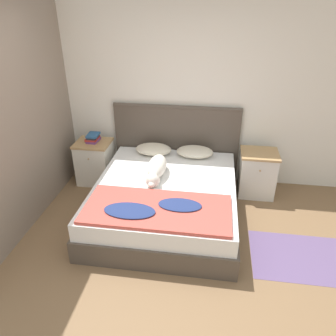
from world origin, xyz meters
The scene contains 13 objects.
ground_plane centered at (0.00, 0.00, 0.00)m, with size 16.00×16.00×0.00m, color brown.
wall_back centered at (0.00, 2.13, 1.27)m, with size 9.00×0.06×2.55m.
wall_side_left centered at (-1.56, 1.05, 1.27)m, with size 0.06×3.10×2.55m.
bed centered at (0.06, 1.05, 0.24)m, with size 1.73×1.97×0.48m.
headboard centered at (0.06, 2.06, 0.59)m, with size 1.81×0.06×1.14m.
nightstand_left centered at (-1.11, 1.77, 0.32)m, with size 0.50×0.45×0.63m.
nightstand_right centered at (1.22, 1.77, 0.32)m, with size 0.50×0.45×0.63m.
pillow_left centered at (-0.24, 1.82, 0.56)m, with size 0.51×0.33×0.15m.
pillow_right centered at (0.35, 1.82, 0.56)m, with size 0.51×0.33×0.15m.
quilt centered at (0.04, 0.47, 0.51)m, with size 1.55×0.72×0.07m.
dog centered at (-0.08, 1.20, 0.59)m, with size 0.23×0.76×0.22m.
book_stack centered at (-1.11, 1.80, 0.69)m, with size 0.18×0.23×0.11m.
rug centered at (1.73, 0.51, 0.00)m, with size 1.30×0.76×0.00m.
Camera 1 is at (0.58, -2.31, 2.51)m, focal length 35.00 mm.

